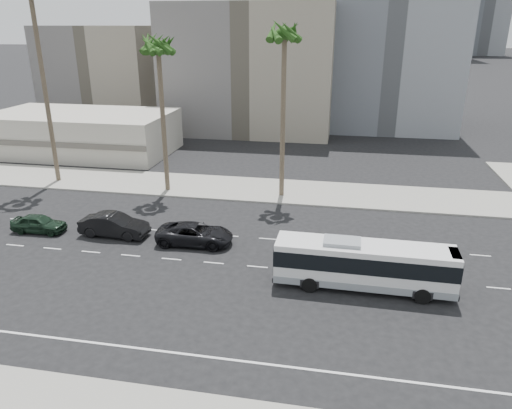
% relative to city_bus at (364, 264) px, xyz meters
% --- Properties ---
extents(ground, '(700.00, 700.00, 0.00)m').
position_rel_city_bus_xyz_m(ground, '(-3.77, 1.39, -1.61)').
color(ground, black).
rests_on(ground, ground).
extents(sidewalk_north, '(120.00, 7.00, 0.15)m').
position_rel_city_bus_xyz_m(sidewalk_north, '(-3.77, 16.89, -1.54)').
color(sidewalk_north, gray).
rests_on(sidewalk_north, ground).
extents(commercial_low, '(22.00, 12.16, 5.00)m').
position_rel_city_bus_xyz_m(commercial_low, '(-33.77, 27.38, 0.89)').
color(commercial_low, '#B3AE9F').
rests_on(commercial_low, ground).
extents(midrise_beige_west, '(24.00, 18.00, 18.00)m').
position_rel_city_bus_xyz_m(midrise_beige_west, '(-15.77, 46.39, 7.39)').
color(midrise_beige_west, slate).
rests_on(midrise_beige_west, ground).
extents(midrise_gray_center, '(20.00, 20.00, 26.00)m').
position_rel_city_bus_xyz_m(midrise_gray_center, '(4.23, 53.39, 11.39)').
color(midrise_gray_center, slate).
rests_on(midrise_gray_center, ground).
extents(midrise_beige_far, '(18.00, 16.00, 15.00)m').
position_rel_city_bus_xyz_m(midrise_beige_far, '(-41.77, 51.39, 5.89)').
color(midrise_beige_far, slate).
rests_on(midrise_beige_far, ground).
extents(city_bus, '(10.71, 2.62, 3.07)m').
position_rel_city_bus_xyz_m(city_bus, '(0.00, 0.00, 0.00)').
color(city_bus, silver).
rests_on(city_bus, ground).
extents(car_a, '(2.80, 5.67, 1.55)m').
position_rel_city_bus_xyz_m(car_a, '(-11.93, 4.12, -0.84)').
color(car_a, black).
rests_on(car_a, ground).
extents(car_b, '(2.02, 5.30, 1.72)m').
position_rel_city_bus_xyz_m(car_b, '(-18.36, 4.36, -0.75)').
color(car_b, black).
rests_on(car_b, ground).
extents(car_c, '(1.81, 4.22, 1.42)m').
position_rel_city_bus_xyz_m(car_c, '(-24.44, 3.95, -0.90)').
color(car_c, black).
rests_on(car_c, ground).
extents(palm_near, '(4.62, 4.62, 15.56)m').
position_rel_city_bus_xyz_m(palm_near, '(-7.10, 15.59, 12.49)').
color(palm_near, brown).
rests_on(palm_near, ground).
extents(palm_mid, '(4.69, 4.69, 14.52)m').
position_rel_city_bus_xyz_m(palm_mid, '(-18.14, 15.11, 11.45)').
color(palm_mid, brown).
rests_on(palm_mid, ground).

